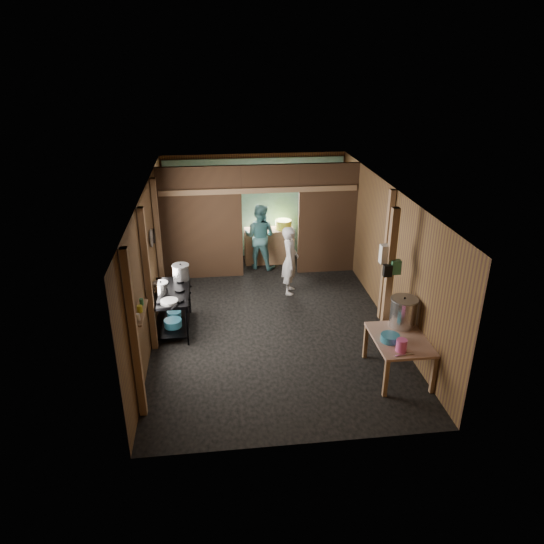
{
  "coord_description": "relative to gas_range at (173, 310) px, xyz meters",
  "views": [
    {
      "loc": [
        -1.01,
        -8.7,
        4.88
      ],
      "look_at": [
        0.0,
        -0.2,
        1.1
      ],
      "focal_mm": 33.23,
      "sensor_mm": 36.0,
      "label": 1
    }
  ],
  "objects": [
    {
      "name": "jar_yellow",
      "position": [
        -0.27,
        -1.93,
        1.07
      ],
      "size": [
        0.08,
        0.08,
        0.1
      ],
      "primitive_type": "cylinder",
      "color": "yellow",
      "rests_on": "wall_shelf"
    },
    {
      "name": "post_free",
      "position": [
        3.73,
        -1.13,
        0.9
      ],
      "size": [
        0.12,
        0.12,
        2.6
      ],
      "primitive_type": "cube",
      "color": "#956946",
      "rests_on": "floor"
    },
    {
      "name": "post_left_c",
      "position": [
        -0.3,
        1.37,
        0.9
      ],
      "size": [
        0.1,
        0.12,
        2.6
      ],
      "primitive_type": "cube",
      "color": "#956946",
      "rests_on": "floor"
    },
    {
      "name": "stock_pot",
      "position": [
        3.88,
        -1.53,
        0.52
      ],
      "size": [
        0.56,
        0.56,
        0.52
      ],
      "primitive_type": null,
      "rotation": [
        0.0,
        0.0,
        0.31
      ],
      "color": "silver",
      "rests_on": "prep_table"
    },
    {
      "name": "partition_left",
      "position": [
        0.55,
        2.37,
        0.9
      ],
      "size": [
        1.85,
        0.1,
        2.6
      ],
      "primitive_type": "cube",
      "color": "#492F1B",
      "rests_on": "floor"
    },
    {
      "name": "wall_right",
      "position": [
        4.13,
        0.17,
        0.9
      ],
      "size": [
        0.0,
        7.0,
        2.6
      ],
      "primitive_type": "cube",
      "color": "brown",
      "rests_on": "ground"
    },
    {
      "name": "partition_header",
      "position": [
        2.13,
        2.37,
        1.9
      ],
      "size": [
        1.3,
        0.1,
        0.6
      ],
      "primitive_type": "cube",
      "color": "#492F1B",
      "rests_on": "wall_back"
    },
    {
      "name": "jar_green",
      "position": [
        -0.27,
        -1.71,
        1.07
      ],
      "size": [
        0.06,
        0.06,
        0.1
      ],
      "primitive_type": "cylinder",
      "color": "#347E53",
      "rests_on": "wall_shelf"
    },
    {
      "name": "yellow_tub",
      "position": [
        2.54,
        3.12,
        0.56
      ],
      "size": [
        0.4,
        0.4,
        0.22
      ],
      "primitive_type": "cylinder",
      "color": "yellow",
      "rests_on": "back_counter"
    },
    {
      "name": "wall_shelf",
      "position": [
        -0.27,
        -1.93,
        1.0
      ],
      "size": [
        0.14,
        0.8,
        0.03
      ],
      "primitive_type": "cube",
      "color": "#956946",
      "rests_on": "wall_left"
    },
    {
      "name": "blue_tub_front",
      "position": [
        0.0,
        -0.18,
        -0.18
      ],
      "size": [
        0.33,
        0.33,
        0.14
      ],
      "primitive_type": "cylinder",
      "color": "teal",
      "rests_on": "gas_range"
    },
    {
      "name": "back_counter",
      "position": [
        2.18,
        3.12,
        0.03
      ],
      "size": [
        1.2,
        0.5,
        0.85
      ],
      "primitive_type": "cube",
      "color": "#956946",
      "rests_on": "floor"
    },
    {
      "name": "wall_left",
      "position": [
        -0.37,
        0.17,
        0.9
      ],
      "size": [
        0.0,
        7.0,
        2.6
      ],
      "primitive_type": "cube",
      "color": "brown",
      "rests_on": "ground"
    },
    {
      "name": "post_left_b",
      "position": [
        -0.3,
        -0.63,
        0.9
      ],
      "size": [
        0.1,
        0.12,
        2.6
      ],
      "primitive_type": "cube",
      "color": "#956946",
      "rests_on": "floor"
    },
    {
      "name": "pan_lid_small",
      "position": [
        -0.33,
        0.97,
        1.15
      ],
      "size": [
        0.03,
        0.3,
        0.3
      ],
      "primitive_type": "cylinder",
      "rotation": [
        0.0,
        1.57,
        0.0
      ],
      "color": "black",
      "rests_on": "wall_left"
    },
    {
      "name": "post_left_a",
      "position": [
        -0.3,
        -2.43,
        0.9
      ],
      "size": [
        0.1,
        0.12,
        2.6
      ],
      "primitive_type": "cube",
      "color": "#956946",
      "rests_on": "floor"
    },
    {
      "name": "post_right",
      "position": [
        4.06,
        -0.03,
        0.9
      ],
      "size": [
        0.1,
        0.12,
        2.6
      ],
      "primitive_type": "cube",
      "color": "#956946",
      "rests_on": "floor"
    },
    {
      "name": "bag_green",
      "position": [
        3.8,
        -1.19,
        1.2
      ],
      "size": [
        0.16,
        0.12,
        0.24
      ],
      "primitive_type": "cube",
      "color": "#347E53",
      "rests_on": "post_free"
    },
    {
      "name": "partition_right",
      "position": [
        3.46,
        2.37,
        0.9
      ],
      "size": [
        1.35,
        0.1,
        2.6
      ],
      "primitive_type": "cube",
      "color": "#492F1B",
      "rests_on": "floor"
    },
    {
      "name": "jar_white",
      "position": [
        -0.27,
        -2.18,
        1.07
      ],
      "size": [
        0.07,
        0.07,
        0.1
      ],
      "primitive_type": "cylinder",
      "color": "silver",
      "rests_on": "wall_shelf"
    },
    {
      "name": "wash_basin",
      "position": [
        3.52,
        -1.98,
        0.34
      ],
      "size": [
        0.39,
        0.39,
        0.11
      ],
      "primitive_type": "cylinder",
      "rotation": [
        0.0,
        0.0,
        0.36
      ],
      "color": "teal",
      "rests_on": "prep_table"
    },
    {
      "name": "gas_range",
      "position": [
        0.0,
        0.0,
        0.0
      ],
      "size": [
        0.69,
        1.35,
        0.8
      ],
      "primitive_type": null,
      "color": "black",
      "rests_on": "floor"
    },
    {
      "name": "stove_pot_large",
      "position": [
        0.17,
        0.5,
        0.54
      ],
      "size": [
        0.43,
        0.43,
        0.33
      ],
      "primitive_type": null,
      "rotation": [
        0.0,
        0.0,
        -0.37
      ],
      "color": "silver",
      "rests_on": "gas_range"
    },
    {
      "name": "ceiling",
      "position": [
        1.88,
        0.17,
        2.2
      ],
      "size": [
        4.5,
        7.0,
        0.0
      ],
      "primitive_type": "cube",
      "color": "#33312D",
      "rests_on": "ground"
    },
    {
      "name": "prep_table",
      "position": [
        3.71,
        -1.92,
        -0.06
      ],
      "size": [
        0.84,
        1.15,
        0.68
      ],
      "primitive_type": null,
      "color": "#A47C67",
      "rests_on": "floor"
    },
    {
      "name": "cross_beam",
      "position": [
        1.88,
        2.32,
        1.65
      ],
      "size": [
        4.4,
        0.12,
        0.12
      ],
      "primitive_type": "cube",
      "color": "#956946",
      "rests_on": "wall_left"
    },
    {
      "name": "bag_black",
      "position": [
        3.66,
        -1.21,
        1.15
      ],
      "size": [
        0.14,
        0.1,
        0.2
      ],
      "primitive_type": "cube",
      "color": "black",
      "rests_on": "post_free"
    },
    {
      "name": "bag_white",
      "position": [
        3.68,
        -1.05,
        1.38
      ],
      "size": [
        0.22,
        0.15,
        0.32
      ],
      "primitive_type": "cube",
      "color": "silver",
      "rests_on": "post_free"
    },
    {
      "name": "frying_pan",
      "position": [
        0.0,
        -0.47,
        0.42
      ],
      "size": [
        0.49,
        0.61,
        0.07
      ],
      "primitive_type": null,
      "rotation": [
        0.0,
        0.0,
        -0.4
      ],
      "color": "gray",
      "rests_on": "gas_range"
    },
    {
      "name": "wall_back",
      "position": [
        1.88,
        3.67,
        0.9
      ],
      "size": [
        4.5,
        0.0,
        2.6
      ],
      "primitive_type": "cube",
      "color": "brown",
      "rests_on": "ground"
    },
    {
      "name": "pink_bucket",
      "position": [
        3.59,
        -2.28,
        0.38
      ],
      "size": [
        0.22,
        0.22,
        0.2
      ],
      "primitive_type": "cylinder",
      "rotation": [
        0.0,
        0.0,
        -0.41
      ],
      "color": "#E857A4",
      "rests_on": "prep_table"
    },
    {
      "name": "stove_pot_med",
      "position": [
        -0.17,
        -0.03,
        0.49
      ],
      "size": [
        0.34,
        0.34,
        0.23
      ],
      "primitive_type": null,
      "rotation": [
        0.0,
        0.0,
        0.37
      ],
      "color": "silver",
      "rests_on": "gas_range"
    },
    {
      "name": "blue_tub_back",
      "position": [
        0.0,
        0.22,
        -0.19
      ],
      "size": [
        0.27,
        0.27,
        0.11
      ],
      "primitive_type": "cylinder",
      "color": "teal",
      "rests_on": "gas_range"
    },
    {
      "name": "wall_clock",
      "position": [
        2.13,
        3.57,
        1.5
      ],
      "size": [
        0.2,
        0.03,
        0.2
      ],
      "primitive_type": "cylinder",
      "rotation": [
        1.57,
        0.0,
        0.0
      ],
      "color": "silver",
      "rests_on": "wall_back"
    },
    {
      "name": "pan_lid_big",
      "position": [
        -0.33,
        0.57,
        1.25
      ],
      "size": [
        0.03,
        0.34,
        0.34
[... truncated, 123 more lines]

